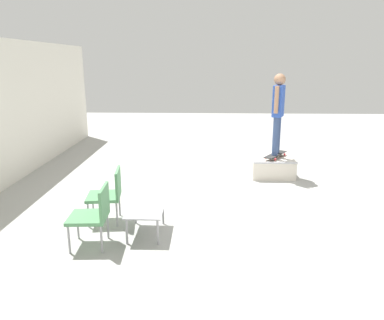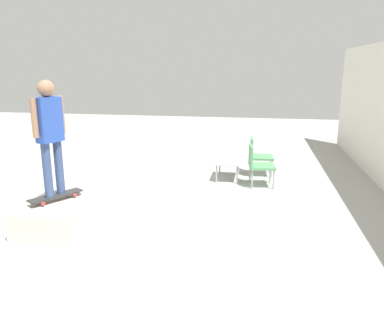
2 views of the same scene
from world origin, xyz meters
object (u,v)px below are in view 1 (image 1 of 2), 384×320
object	(u,v)px
skate_ramp_box	(271,165)
patio_chair_left	(94,213)
patio_chair_right	(109,192)
skateboard_on_ramp	(275,155)
coffee_table	(146,212)
person_skater	(278,107)

from	to	relation	value
skate_ramp_box	patio_chair_left	world-z (taller)	patio_chair_left
patio_chair_right	skate_ramp_box	bearing A→B (deg)	124.77
skateboard_on_ramp	patio_chair_right	world-z (taller)	patio_chair_right
coffee_table	person_skater	bearing A→B (deg)	-39.08
patio_chair_right	coffee_table	bearing A→B (deg)	49.59
skate_ramp_box	patio_chair_left	bearing A→B (deg)	139.65
person_skater	patio_chair_right	xyz separation A→B (m)	(-2.62, 3.13, -1.06)
skateboard_on_ramp	patio_chair_right	size ratio (longest dim) A/B	0.94
patio_chair_left	skateboard_on_ramp	bearing A→B (deg)	134.40
skate_ramp_box	patio_chair_right	bearing A→B (deg)	132.09
skate_ramp_box	coffee_table	size ratio (longest dim) A/B	1.41
person_skater	patio_chair_left	size ratio (longest dim) A/B	2.02
skate_ramp_box	coffee_table	xyz separation A→B (m)	(-3.20, 2.41, 0.15)
coffee_table	patio_chair_right	distance (m)	0.80
patio_chair_left	coffee_table	bearing A→B (deg)	118.64
skate_ramp_box	patio_chair_right	size ratio (longest dim) A/B	1.28
coffee_table	skateboard_on_ramp	bearing A→B (deg)	-39.08
skateboard_on_ramp	person_skater	bearing A→B (deg)	33.26
skate_ramp_box	patio_chair_right	distance (m)	4.14
skate_ramp_box	skateboard_on_ramp	bearing A→B (deg)	-157.65
patio_chair_left	patio_chair_right	size ratio (longest dim) A/B	1.00
skateboard_on_ramp	skate_ramp_box	bearing A→B (deg)	55.61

